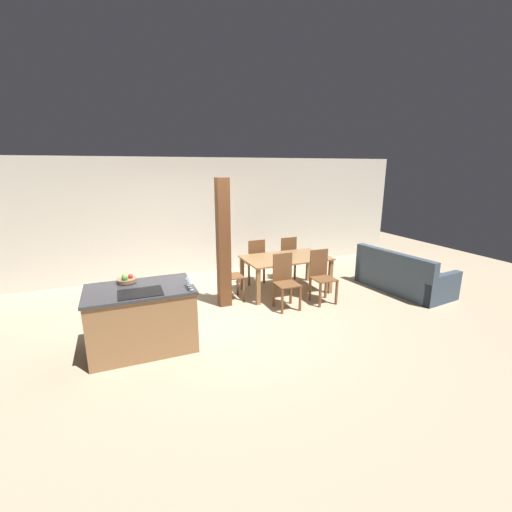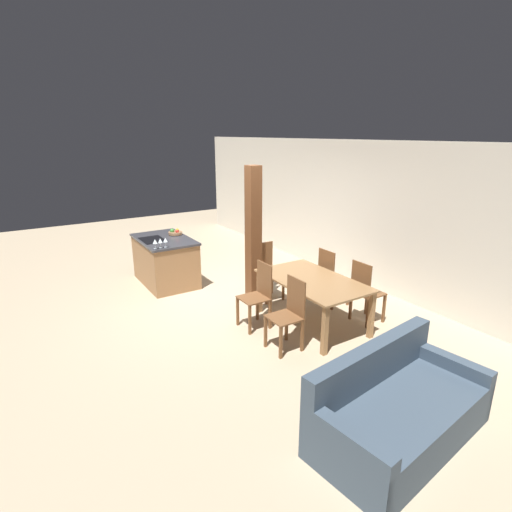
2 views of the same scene
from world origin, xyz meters
TOP-DOWN VIEW (x-y plane):
  - ground_plane at (0.00, 0.00)m, footprint 16.00×16.00m
  - wall_back at (0.00, 2.67)m, footprint 11.20×0.08m
  - kitchen_island at (-1.44, -0.59)m, footprint 1.43×0.91m
  - fruit_bowl at (-1.59, -0.30)m, footprint 0.27×0.27m
  - wine_glass_near at (-0.81, -0.97)m, footprint 0.08×0.08m
  - wine_glass_middle at (-0.81, -0.87)m, footprint 0.08×0.08m
  - wine_glass_far at (-0.81, -0.78)m, footprint 0.08×0.08m
  - dining_table at (1.44, 0.67)m, footprint 1.71×1.00m
  - dining_chair_near_left at (1.06, -0.05)m, footprint 0.40×0.40m
  - dining_chair_near_right at (1.83, -0.05)m, footprint 0.40×0.40m
  - dining_chair_far_left at (1.06, 1.39)m, footprint 0.40×0.40m
  - dining_chair_far_right at (1.83, 1.39)m, footprint 0.40×0.40m
  - dining_chair_head_end at (0.21, 0.67)m, footprint 0.40×0.40m
  - couch at (3.73, -0.17)m, footprint 1.12×1.95m
  - timber_post at (0.08, 0.47)m, footprint 0.22×0.22m

SIDE VIEW (x-z plane):
  - ground_plane at x=0.00m, z-range 0.00..0.00m
  - couch at x=3.73m, z-range -0.14..0.70m
  - kitchen_island at x=-1.44m, z-range 0.00..0.90m
  - dining_chair_near_left at x=1.06m, z-range 0.02..1.01m
  - dining_chair_near_right at x=1.83m, z-range 0.02..1.01m
  - dining_chair_far_left at x=1.06m, z-range 0.02..1.01m
  - dining_chair_far_right at x=1.83m, z-range 0.02..1.01m
  - dining_chair_head_end at x=0.21m, z-range 0.02..1.01m
  - dining_table at x=1.44m, z-range 0.27..1.00m
  - fruit_bowl at x=-1.59m, z-range 0.89..1.00m
  - wine_glass_near at x=-0.81m, z-range 0.95..1.12m
  - wine_glass_middle at x=-0.81m, z-range 0.95..1.12m
  - wine_glass_far at x=-0.81m, z-range 0.95..1.12m
  - timber_post at x=0.08m, z-range 0.00..2.32m
  - wall_back at x=0.00m, z-range 0.00..2.70m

